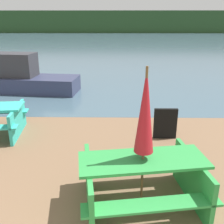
# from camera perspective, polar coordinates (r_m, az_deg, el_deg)

# --- Properties ---
(water) EXTENTS (60.00, 50.00, 0.00)m
(water) POSITION_cam_1_polar(r_m,az_deg,el_deg) (32.29, 0.38, 14.96)
(water) COLOR #425B6B
(water) RESTS_ON ground_plane
(far_treeline) EXTENTS (80.00, 1.60, 4.00)m
(far_treeline) POSITION_cam_1_polar(r_m,az_deg,el_deg) (52.18, 0.60, 19.03)
(far_treeline) COLOR #284723
(far_treeline) RESTS_ON water
(picnic_table_green) EXTENTS (2.08, 1.64, 0.80)m
(picnic_table_green) POSITION_cam_1_polar(r_m,az_deg,el_deg) (4.12, 6.58, -13.92)
(picnic_table_green) COLOR green
(picnic_table_green) RESTS_ON ground_plane
(umbrella_crimson) EXTENTS (0.29, 0.29, 2.17)m
(umbrella_crimson) POSITION_cam_1_polar(r_m,az_deg,el_deg) (3.65, 7.22, 0.03)
(umbrella_crimson) COLOR brown
(umbrella_crimson) RESTS_ON ground_plane
(boat) EXTENTS (3.67, 1.70, 1.49)m
(boat) POSITION_cam_1_polar(r_m,az_deg,el_deg) (10.83, -18.02, 7.03)
(boat) COLOR #333856
(boat) RESTS_ON water
(signboard) EXTENTS (0.55, 0.08, 0.75)m
(signboard) POSITION_cam_1_polar(r_m,az_deg,el_deg) (6.39, 11.52, -2.49)
(signboard) COLOR black
(signboard) RESTS_ON ground_plane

